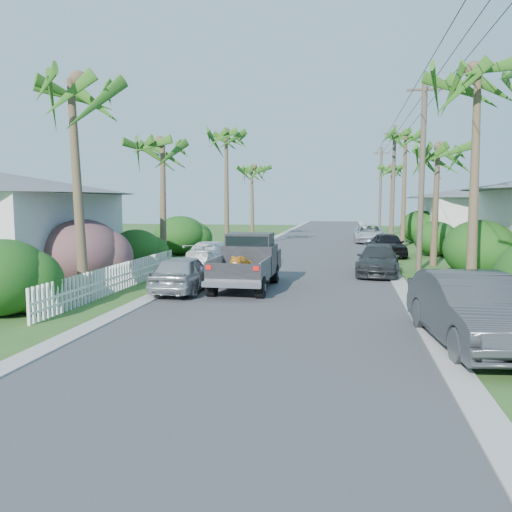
% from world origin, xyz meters
% --- Properties ---
extents(ground, '(120.00, 120.00, 0.00)m').
position_xyz_m(ground, '(0.00, 0.00, 0.00)').
color(ground, '#325620').
rests_on(ground, ground).
extents(road, '(8.00, 100.00, 0.02)m').
position_xyz_m(road, '(0.00, 25.00, 0.01)').
color(road, '#38383A').
rests_on(road, ground).
extents(curb_left, '(0.60, 100.00, 0.06)m').
position_xyz_m(curb_left, '(-4.30, 25.00, 0.03)').
color(curb_left, '#A5A39E').
rests_on(curb_left, ground).
extents(curb_right, '(0.60, 100.00, 0.06)m').
position_xyz_m(curb_right, '(4.30, 25.00, 0.03)').
color(curb_right, '#A5A39E').
rests_on(curb_right, ground).
extents(pickup_truck, '(1.98, 5.12, 2.06)m').
position_xyz_m(pickup_truck, '(-1.48, 6.98, 1.01)').
color(pickup_truck, black).
rests_on(pickup_truck, ground).
extents(parked_car_rn, '(2.31, 5.11, 1.63)m').
position_xyz_m(parked_car_rn, '(5.00, 0.15, 0.81)').
color(parked_car_rn, '#34363A').
rests_on(parked_car_rn, ground).
extents(parked_car_rm, '(2.18, 4.60, 1.30)m').
position_xyz_m(parked_car_rm, '(3.60, 11.24, 0.65)').
color(parked_car_rm, '#272A2C').
rests_on(parked_car_rm, ground).
extents(parked_car_rf, '(2.20, 4.33, 1.41)m').
position_xyz_m(parked_car_rf, '(4.63, 19.11, 0.71)').
color(parked_car_rf, black).
rests_on(parked_car_rf, ground).
extents(parked_car_rd, '(2.42, 5.16, 1.43)m').
position_xyz_m(parked_car_rd, '(3.97, 29.36, 0.71)').
color(parked_car_rd, silver).
rests_on(parked_car_rd, ground).
extents(parked_car_ln, '(1.73, 4.04, 1.36)m').
position_xyz_m(parked_car_ln, '(-3.60, 5.48, 0.68)').
color(parked_car_ln, '#A8ABAF').
rests_on(parked_car_ln, ground).
extents(parked_car_lf, '(1.96, 4.49, 1.29)m').
position_xyz_m(parked_car_lf, '(-4.48, 12.66, 0.64)').
color(parked_car_lf, white).
rests_on(parked_car_lf, ground).
extents(palm_l_a, '(4.40, 4.40, 8.20)m').
position_xyz_m(palm_l_a, '(-6.20, 3.00, 6.93)').
color(palm_l_a, brown).
rests_on(palm_l_a, ground).
extents(palm_l_b, '(4.40, 4.40, 7.40)m').
position_xyz_m(palm_l_b, '(-6.80, 12.00, 6.15)').
color(palm_l_b, brown).
rests_on(palm_l_b, ground).
extents(palm_l_c, '(4.40, 4.40, 9.20)m').
position_xyz_m(palm_l_c, '(-6.00, 22.00, 7.91)').
color(palm_l_c, brown).
rests_on(palm_l_c, ground).
extents(palm_l_d, '(4.40, 4.40, 7.70)m').
position_xyz_m(palm_l_d, '(-6.50, 34.00, 6.44)').
color(palm_l_d, brown).
rests_on(palm_l_d, ground).
extents(palm_r_a, '(4.40, 4.40, 8.70)m').
position_xyz_m(palm_r_a, '(6.30, 6.00, 7.42)').
color(palm_r_a, brown).
rests_on(palm_r_a, ground).
extents(palm_r_b, '(4.40, 4.40, 7.20)m').
position_xyz_m(palm_r_b, '(6.60, 15.00, 5.95)').
color(palm_r_b, brown).
rests_on(palm_r_b, ground).
extents(palm_r_c, '(4.40, 4.40, 9.40)m').
position_xyz_m(palm_r_c, '(6.20, 26.00, 8.11)').
color(palm_r_c, brown).
rests_on(palm_r_c, ground).
extents(palm_r_d, '(4.40, 4.40, 8.00)m').
position_xyz_m(palm_r_d, '(6.50, 40.00, 6.74)').
color(palm_r_d, brown).
rests_on(palm_r_d, ground).
extents(shrub_l_a, '(2.60, 2.86, 2.20)m').
position_xyz_m(shrub_l_a, '(-7.50, 1.00, 1.10)').
color(shrub_l_a, '#194012').
rests_on(shrub_l_a, ground).
extents(shrub_l_b, '(3.00, 3.30, 2.60)m').
position_xyz_m(shrub_l_b, '(-7.80, 6.00, 1.30)').
color(shrub_l_b, '#A31761').
rests_on(shrub_l_b, ground).
extents(shrub_l_c, '(2.40, 2.64, 2.00)m').
position_xyz_m(shrub_l_c, '(-7.40, 10.00, 1.00)').
color(shrub_l_c, '#194012').
rests_on(shrub_l_c, ground).
extents(shrub_l_d, '(3.20, 3.52, 2.40)m').
position_xyz_m(shrub_l_d, '(-8.00, 18.00, 1.20)').
color(shrub_l_d, '#194012').
rests_on(shrub_l_d, ground).
extents(shrub_r_b, '(3.00, 3.30, 2.50)m').
position_xyz_m(shrub_r_b, '(7.80, 11.00, 1.25)').
color(shrub_r_b, '#194012').
rests_on(shrub_r_b, ground).
extents(shrub_r_c, '(2.60, 2.86, 2.10)m').
position_xyz_m(shrub_r_c, '(7.50, 20.00, 1.05)').
color(shrub_r_c, '#194012').
rests_on(shrub_r_c, ground).
extents(shrub_r_d, '(3.20, 3.52, 2.60)m').
position_xyz_m(shrub_r_d, '(8.00, 30.00, 1.30)').
color(shrub_r_d, '#194012').
rests_on(shrub_r_d, ground).
extents(picket_fence, '(0.10, 11.00, 1.00)m').
position_xyz_m(picket_fence, '(-6.00, 5.50, 0.50)').
color(picket_fence, white).
rests_on(picket_fence, ground).
extents(house_right_far, '(9.00, 8.00, 4.60)m').
position_xyz_m(house_right_far, '(13.00, 30.00, 2.12)').
color(house_right_far, silver).
rests_on(house_right_far, ground).
extents(utility_pole_b, '(1.60, 0.26, 9.00)m').
position_xyz_m(utility_pole_b, '(5.60, 13.00, 4.60)').
color(utility_pole_b, brown).
rests_on(utility_pole_b, ground).
extents(utility_pole_c, '(1.60, 0.26, 9.00)m').
position_xyz_m(utility_pole_c, '(5.60, 28.00, 4.60)').
color(utility_pole_c, brown).
rests_on(utility_pole_c, ground).
extents(utility_pole_d, '(1.60, 0.26, 9.00)m').
position_xyz_m(utility_pole_d, '(5.60, 43.00, 4.60)').
color(utility_pole_d, brown).
rests_on(utility_pole_d, ground).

